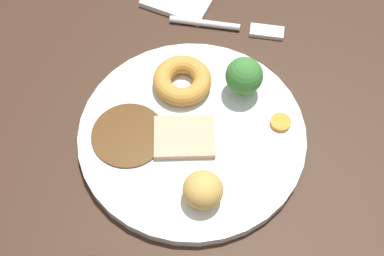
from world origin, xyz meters
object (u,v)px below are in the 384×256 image
roast_potato_left (203,190)px  carrot_coin_front (281,122)px  meat_slice_main (188,137)px  broccoli_floret (244,76)px  yorkshire_pudding (182,80)px  dinner_plate (192,135)px  fork (231,27)px

roast_potato_left → carrot_coin_front: (-10.57, 7.81, -1.56)cm
meat_slice_main → broccoli_floret: (-7.77, 5.61, 2.45)cm
meat_slice_main → yorkshire_pudding: yorkshire_pudding is taller
carrot_coin_front → dinner_plate: bearing=-75.4°
dinner_plate → carrot_coin_front: 10.49cm
dinner_plate → roast_potato_left: roast_potato_left is taller
yorkshire_pudding → carrot_coin_front: (3.76, 12.20, -0.83)cm
dinner_plate → carrot_coin_front: carrot_coin_front is taller
roast_potato_left → carrot_coin_front: 13.24cm
yorkshire_pudding → roast_potato_left: bearing=17.0°
yorkshire_pudding → carrot_coin_front: size_ratio=2.95×
dinner_plate → broccoli_floret: 9.29cm
meat_slice_main → broccoli_floret: bearing=144.2°
dinner_plate → fork: (-17.58, 2.75, -0.31)cm
broccoli_floret → dinner_plate: bearing=-37.6°
meat_slice_main → yorkshire_pudding: size_ratio=0.98×
carrot_coin_front → fork: (-14.94, -7.35, -1.31)cm
meat_slice_main → dinner_plate: bearing=159.1°
yorkshire_pudding → fork: 12.37cm
roast_potato_left → dinner_plate: bearing=-163.9°
yorkshire_pudding → carrot_coin_front: yorkshire_pudding is taller
meat_slice_main → carrot_coin_front: 11.08cm
dinner_plate → broccoli_floret: broccoli_floret is taller
broccoli_floret → roast_potato_left: bearing=-11.3°
yorkshire_pudding → fork: (-11.18, 4.84, -2.14)cm
yorkshire_pudding → broccoli_floret: (-0.40, 7.33, 1.73)cm
meat_slice_main → roast_potato_left: bearing=20.9°
meat_slice_main → yorkshire_pudding: bearing=-166.8°
yorkshire_pudding → broccoli_floret: 7.54cm
yorkshire_pudding → roast_potato_left: (14.34, 4.39, 0.73)cm
yorkshire_pudding → carrot_coin_front: bearing=72.9°
roast_potato_left → broccoli_floret: broccoli_floret is taller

